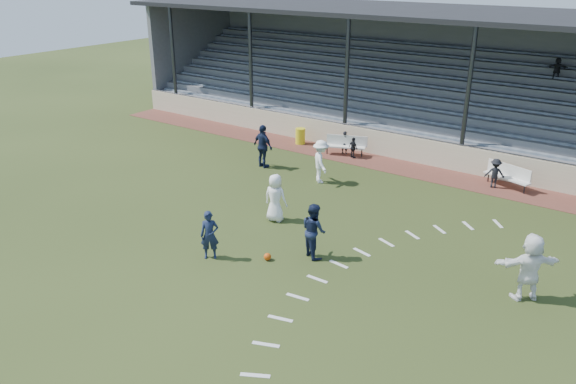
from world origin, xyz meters
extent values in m
plane|color=#2D3917|center=(0.00, 0.00, 0.00)|extent=(90.00, 90.00, 0.00)
cube|color=brown|center=(0.00, 10.50, 0.01)|extent=(34.00, 2.00, 0.02)
cube|color=beige|center=(0.00, 11.55, 0.60)|extent=(34.00, 0.18, 1.20)
cube|color=silver|center=(-2.30, 10.47, 0.45)|extent=(2.01, 1.09, 0.06)
cube|color=silver|center=(-2.30, 10.69, 0.70)|extent=(1.89, 0.78, 0.54)
cylinder|color=#2C2D33|center=(-3.10, 10.17, 0.22)|extent=(0.06, 0.06, 0.40)
cylinder|color=#2C2D33|center=(-1.51, 10.78, 0.22)|extent=(0.06, 0.06, 0.40)
cube|color=silver|center=(5.33, 10.72, 0.45)|extent=(2.03, 1.00, 0.06)
cube|color=silver|center=(5.33, 10.94, 0.70)|extent=(1.92, 0.67, 0.54)
cylinder|color=#2C2D33|center=(4.52, 10.98, 0.22)|extent=(0.06, 0.06, 0.40)
cylinder|color=#2C2D33|center=(6.14, 10.46, 0.22)|extent=(0.06, 0.06, 0.40)
cylinder|color=yellow|center=(-5.11, 10.79, 0.42)|extent=(0.51, 0.51, 0.81)
sphere|color=#CA470B|center=(0.93, 0.07, 0.12)|extent=(0.24, 0.24, 0.24)
imported|color=white|center=(-0.63, 2.60, 0.89)|extent=(0.94, 0.69, 1.78)
imported|color=#151F3B|center=(-0.65, -0.86, 0.80)|extent=(0.70, 0.67, 1.60)
imported|color=#151F3B|center=(1.95, 1.17, 0.90)|extent=(1.10, 1.02, 1.81)
imported|color=white|center=(-1.35, 6.80, 0.93)|extent=(1.35, 1.32, 1.86)
imported|color=#151F3B|center=(-4.51, 6.88, 1.00)|extent=(1.24, 0.71, 2.00)
imported|color=white|center=(8.15, 2.54, 1.00)|extent=(1.79, 1.64, 1.99)
imported|color=black|center=(-2.43, 10.71, 0.59)|extent=(0.44, 0.31, 1.14)
imported|color=black|center=(-1.76, 10.37, 0.53)|extent=(0.64, 0.46, 1.02)
imported|color=black|center=(4.90, 10.45, 0.65)|extent=(0.91, 0.69, 1.25)
cube|color=slate|center=(0.00, 12.10, 0.60)|extent=(34.00, 0.80, 1.20)
cube|color=slate|center=(0.00, 12.20, 1.25)|extent=(33.00, 0.28, 0.10)
cube|color=slate|center=(0.00, 12.90, 0.80)|extent=(34.00, 0.80, 1.60)
cube|color=slate|center=(0.00, 13.00, 1.65)|extent=(33.00, 0.28, 0.10)
cube|color=slate|center=(0.00, 13.70, 1.00)|extent=(34.00, 0.80, 2.00)
cube|color=slate|center=(0.00, 13.80, 2.05)|extent=(33.00, 0.28, 0.10)
cube|color=slate|center=(0.00, 14.50, 1.20)|extent=(34.00, 0.80, 2.40)
cube|color=slate|center=(0.00, 14.60, 2.45)|extent=(33.00, 0.28, 0.10)
cube|color=slate|center=(0.00, 15.30, 1.40)|extent=(34.00, 0.80, 2.80)
cube|color=slate|center=(0.00, 15.40, 2.85)|extent=(33.00, 0.28, 0.10)
cube|color=slate|center=(0.00, 16.10, 1.60)|extent=(34.00, 0.80, 3.20)
cube|color=slate|center=(0.00, 16.20, 3.25)|extent=(33.00, 0.28, 0.10)
cube|color=slate|center=(0.00, 16.90, 1.80)|extent=(34.00, 0.80, 3.60)
cube|color=slate|center=(0.00, 17.00, 3.65)|extent=(33.00, 0.28, 0.10)
cube|color=slate|center=(0.00, 17.70, 2.00)|extent=(34.00, 0.80, 4.00)
cube|color=slate|center=(0.00, 17.80, 4.05)|extent=(33.00, 0.28, 0.10)
cube|color=slate|center=(0.00, 18.50, 2.20)|extent=(34.00, 0.80, 4.40)
cube|color=slate|center=(0.00, 18.60, 4.45)|extent=(33.00, 0.28, 0.10)
cube|color=slate|center=(0.00, 19.10, 3.20)|extent=(34.00, 0.40, 6.40)
cube|color=slate|center=(-16.85, 15.50, 3.20)|extent=(0.30, 7.80, 6.40)
cube|color=black|center=(0.00, 15.20, 6.50)|extent=(34.60, 9.00, 0.22)
cylinder|color=#2C2D33|center=(-15.00, 11.65, 3.25)|extent=(0.20, 0.20, 6.50)
cylinder|color=#2C2D33|center=(-9.00, 11.65, 3.25)|extent=(0.20, 0.20, 6.50)
cylinder|color=#2C2D33|center=(-3.00, 11.65, 3.25)|extent=(0.20, 0.20, 6.50)
cylinder|color=#2C2D33|center=(3.00, 11.65, 3.25)|extent=(0.20, 0.20, 6.50)
cylinder|color=#2C2D33|center=(0.00, 11.55, 1.25)|extent=(34.00, 0.05, 0.05)
imported|color=black|center=(5.41, 16.94, 4.10)|extent=(0.97, 0.49, 1.01)
cube|color=silver|center=(6.12, 7.01, 0.01)|extent=(0.54, 0.61, 0.01)
cube|color=silver|center=(5.29, 6.22, 0.01)|extent=(0.59, 0.56, 0.01)
cube|color=silver|center=(4.57, 5.34, 0.01)|extent=(0.64, 0.51, 0.01)
cube|color=silver|center=(3.96, 4.38, 0.01)|extent=(0.67, 0.44, 0.01)
cube|color=silver|center=(3.48, 3.34, 0.01)|extent=(0.70, 0.37, 0.01)
cube|color=silver|center=(3.13, 2.26, 0.01)|extent=(0.71, 0.29, 0.01)
cube|color=silver|center=(2.92, 1.14, 0.01)|extent=(0.71, 0.21, 0.01)
cube|color=silver|center=(2.85, 0.00, 0.01)|extent=(0.70, 0.12, 0.01)
cube|color=silver|center=(2.92, -1.14, 0.01)|extent=(0.71, 0.21, 0.01)
cube|color=silver|center=(3.13, -2.26, 0.01)|extent=(0.71, 0.29, 0.01)
cube|color=silver|center=(3.48, -3.34, 0.01)|extent=(0.70, 0.37, 0.01)
cube|color=silver|center=(3.96, -4.38, 0.01)|extent=(0.67, 0.44, 0.01)
camera|label=1|loc=(10.54, -12.32, 8.80)|focal=35.00mm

